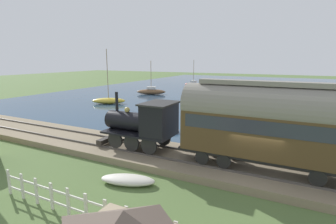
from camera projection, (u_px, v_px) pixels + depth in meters
ground_plane at (256, 179)px, 13.83m from camera, size 200.00×200.00×0.00m
harbor_water at (291, 91)px, 51.14m from camera, size 80.00×80.00×0.01m
rail_embankment at (257, 173)px, 13.99m from camera, size 4.45×56.00×0.54m
steam_locomotive at (145, 122)px, 16.69m from camera, size 2.45×5.18×3.53m
passenger_coach at (273, 122)px, 13.15m from camera, size 2.22×9.59×4.60m
sailboat_red at (193, 84)px, 59.54m from camera, size 1.27×4.14×5.99m
sailboat_yellow at (109, 100)px, 36.77m from camera, size 3.50×4.80×7.52m
sailboat_brown at (151, 91)px, 46.47m from camera, size 3.37×5.24×5.87m
rowboat_mid_harbor at (193, 119)px, 26.63m from camera, size 2.84×2.22×0.45m
rowboat_near_shore at (167, 128)px, 22.93m from camera, size 1.50×2.77×0.48m
beached_dinghy at (128, 180)px, 13.19m from camera, size 1.88×3.00×0.44m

